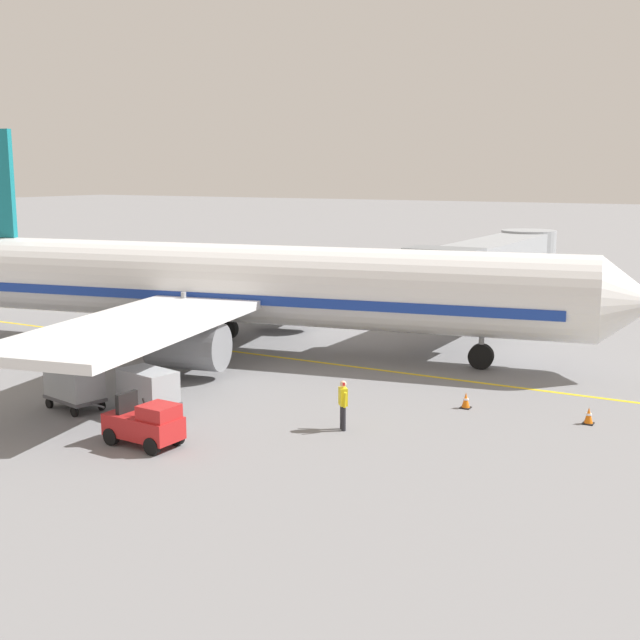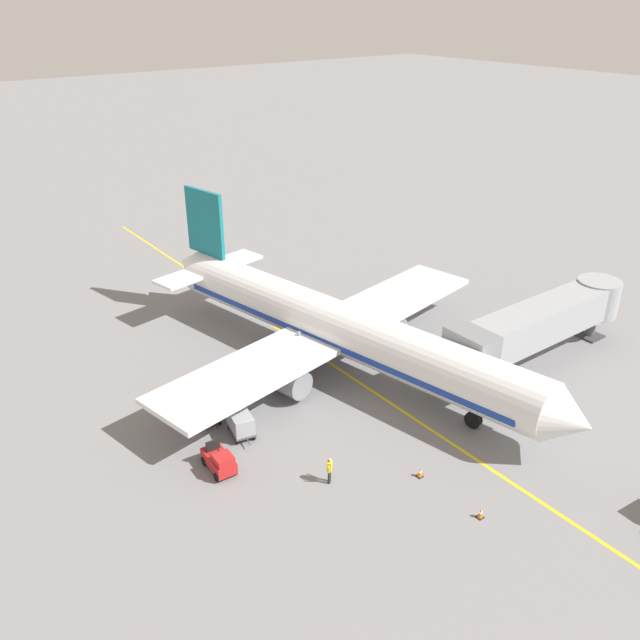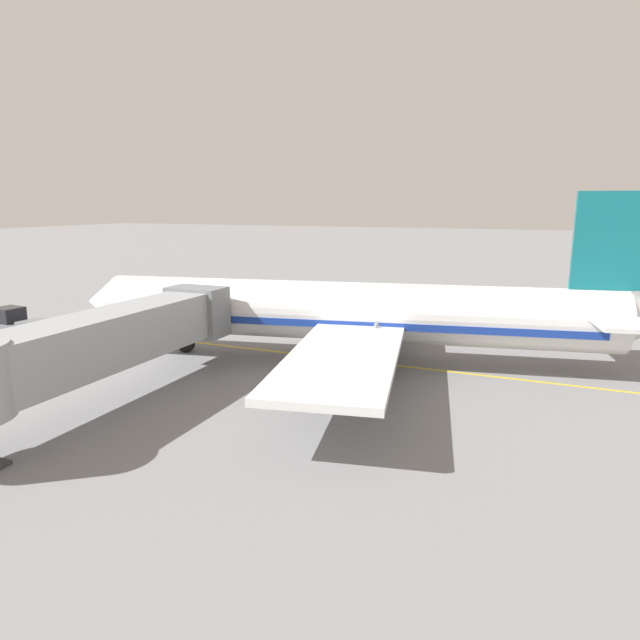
{
  "view_description": "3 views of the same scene",
  "coord_description": "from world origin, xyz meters",
  "px_view_note": "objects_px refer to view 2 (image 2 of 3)",
  "views": [
    {
      "loc": [
        31.77,
        23.3,
        8.5
      ],
      "look_at": [
        2.53,
        6.94,
        2.47
      ],
      "focal_mm": 46.42,
      "sensor_mm": 36.0,
      "label": 1
    },
    {
      "loc": [
        26.47,
        34.47,
        25.01
      ],
      "look_at": [
        0.94,
        0.34,
        3.9
      ],
      "focal_mm": 37.24,
      "sensor_mm": 36.0,
      "label": 2
    },
    {
      "loc": [
        -31.83,
        -9.87,
        9.91
      ],
      "look_at": [
        -0.83,
        2.98,
        2.69
      ],
      "focal_mm": 30.28,
      "sensor_mm": 36.0,
      "label": 3
    }
  ],
  "objects_px": {
    "ground_crew_wing_walker": "(329,469)",
    "safety_cone_nose_left": "(420,472)",
    "jet_bridge": "(541,321)",
    "baggage_tug_lead": "(219,460)",
    "baggage_cart_second_in_train": "(207,407)",
    "safety_cone_nose_right": "(480,513)",
    "parked_airliner": "(338,328)",
    "baggage_cart_front": "(240,422)"
  },
  "relations": [
    {
      "from": "baggage_cart_front",
      "to": "safety_cone_nose_right",
      "type": "relative_size",
      "value": 5.05
    },
    {
      "from": "baggage_tug_lead",
      "to": "safety_cone_nose_left",
      "type": "distance_m",
      "value": 11.58
    },
    {
      "from": "parked_airliner",
      "to": "baggage_cart_second_in_train",
      "type": "height_order",
      "value": "parked_airliner"
    },
    {
      "from": "parked_airliner",
      "to": "baggage_tug_lead",
      "type": "xyz_separation_m",
      "value": [
        12.96,
        5.39,
        -2.47
      ]
    },
    {
      "from": "jet_bridge",
      "to": "baggage_tug_lead",
      "type": "xyz_separation_m",
      "value": [
        25.12,
        -3.14,
        -2.75
      ]
    },
    {
      "from": "parked_airliner",
      "to": "baggage_tug_lead",
      "type": "relative_size",
      "value": 14.49
    },
    {
      "from": "parked_airliner",
      "to": "baggage_cart_second_in_train",
      "type": "bearing_deg",
      "value": 2.21
    },
    {
      "from": "baggage_tug_lead",
      "to": "baggage_cart_front",
      "type": "relative_size",
      "value": 0.86
    },
    {
      "from": "parked_airliner",
      "to": "jet_bridge",
      "type": "relative_size",
      "value": 2.14
    },
    {
      "from": "jet_bridge",
      "to": "baggage_cart_front",
      "type": "bearing_deg",
      "value": -13.64
    },
    {
      "from": "baggage_cart_second_in_train",
      "to": "parked_airliner",
      "type": "bearing_deg",
      "value": -177.79
    },
    {
      "from": "baggage_tug_lead",
      "to": "jet_bridge",
      "type": "bearing_deg",
      "value": 172.88
    },
    {
      "from": "jet_bridge",
      "to": "baggage_tug_lead",
      "type": "distance_m",
      "value": 25.46
    },
    {
      "from": "baggage_cart_second_in_train",
      "to": "safety_cone_nose_left",
      "type": "xyz_separation_m",
      "value": [
        -7.04,
        12.33,
        -0.66
      ]
    },
    {
      "from": "parked_airliner",
      "to": "baggage_cart_front",
      "type": "bearing_deg",
      "value": 16.98
    },
    {
      "from": "baggage_tug_lead",
      "to": "baggage_cart_second_in_train",
      "type": "relative_size",
      "value": 0.86
    },
    {
      "from": "baggage_cart_second_in_train",
      "to": "baggage_tug_lead",
      "type": "bearing_deg",
      "value": 69.21
    },
    {
      "from": "parked_airliner",
      "to": "jet_bridge",
      "type": "distance_m",
      "value": 14.85
    },
    {
      "from": "parked_airliner",
      "to": "baggage_cart_front",
      "type": "xyz_separation_m",
      "value": [
        10.18,
        3.11,
        -2.24
      ]
    },
    {
      "from": "ground_crew_wing_walker",
      "to": "safety_cone_nose_left",
      "type": "relative_size",
      "value": 2.86
    },
    {
      "from": "parked_airliner",
      "to": "safety_cone_nose_right",
      "type": "xyz_separation_m",
      "value": [
        3.82,
        17.07,
        -2.9
      ]
    },
    {
      "from": "parked_airliner",
      "to": "safety_cone_nose_right",
      "type": "bearing_deg",
      "value": 77.38
    },
    {
      "from": "jet_bridge",
      "to": "baggage_cart_second_in_train",
      "type": "bearing_deg",
      "value": -19.22
    },
    {
      "from": "jet_bridge",
      "to": "ground_crew_wing_walker",
      "type": "height_order",
      "value": "jet_bridge"
    },
    {
      "from": "safety_cone_nose_left",
      "to": "jet_bridge",
      "type": "bearing_deg",
      "value": -165.36
    },
    {
      "from": "parked_airliner",
      "to": "safety_cone_nose_left",
      "type": "height_order",
      "value": "parked_airliner"
    },
    {
      "from": "jet_bridge",
      "to": "baggage_cart_front",
      "type": "xyz_separation_m",
      "value": [
        22.33,
        -5.42,
        -2.51
      ]
    },
    {
      "from": "safety_cone_nose_left",
      "to": "safety_cone_nose_right",
      "type": "xyz_separation_m",
      "value": [
        -0.22,
        4.31,
        0.0
      ]
    },
    {
      "from": "jet_bridge",
      "to": "baggage_tug_lead",
      "type": "relative_size",
      "value": 6.77
    },
    {
      "from": "baggage_tug_lead",
      "to": "safety_cone_nose_right",
      "type": "relative_size",
      "value": 4.35
    },
    {
      "from": "baggage_cart_second_in_train",
      "to": "safety_cone_nose_left",
      "type": "bearing_deg",
      "value": 119.71
    },
    {
      "from": "ground_crew_wing_walker",
      "to": "baggage_tug_lead",
      "type": "bearing_deg",
      "value": -46.2
    },
    {
      "from": "baggage_tug_lead",
      "to": "safety_cone_nose_left",
      "type": "height_order",
      "value": "baggage_tug_lead"
    },
    {
      "from": "baggage_cart_second_in_train",
      "to": "ground_crew_wing_walker",
      "type": "xyz_separation_m",
      "value": [
        -2.58,
        9.62,
        0.0
      ]
    },
    {
      "from": "baggage_cart_front",
      "to": "safety_cone_nose_right",
      "type": "distance_m",
      "value": 15.35
    },
    {
      "from": "baggage_cart_front",
      "to": "safety_cone_nose_right",
      "type": "height_order",
      "value": "baggage_cart_front"
    },
    {
      "from": "baggage_tug_lead",
      "to": "safety_cone_nose_left",
      "type": "relative_size",
      "value": 4.35
    },
    {
      "from": "jet_bridge",
      "to": "ground_crew_wing_walker",
      "type": "relative_size",
      "value": 10.28
    },
    {
      "from": "jet_bridge",
      "to": "baggage_cart_second_in_train",
      "type": "distance_m",
      "value": 24.73
    },
    {
      "from": "baggage_cart_second_in_train",
      "to": "safety_cone_nose_left",
      "type": "distance_m",
      "value": 14.21
    },
    {
      "from": "jet_bridge",
      "to": "baggage_tug_lead",
      "type": "bearing_deg",
      "value": -7.12
    },
    {
      "from": "jet_bridge",
      "to": "ground_crew_wing_walker",
      "type": "distance_m",
      "value": 20.86
    }
  ]
}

